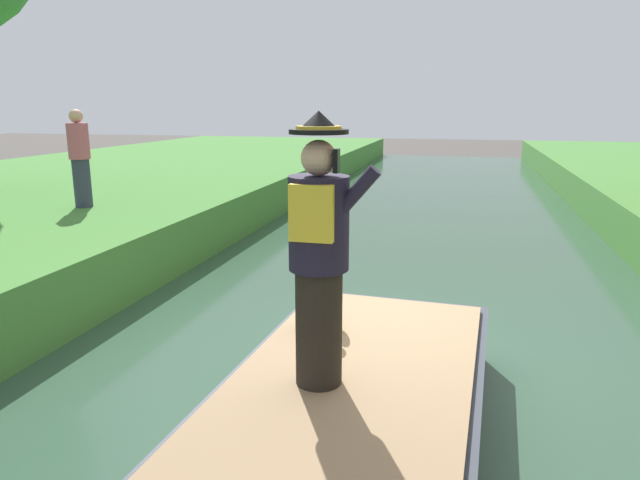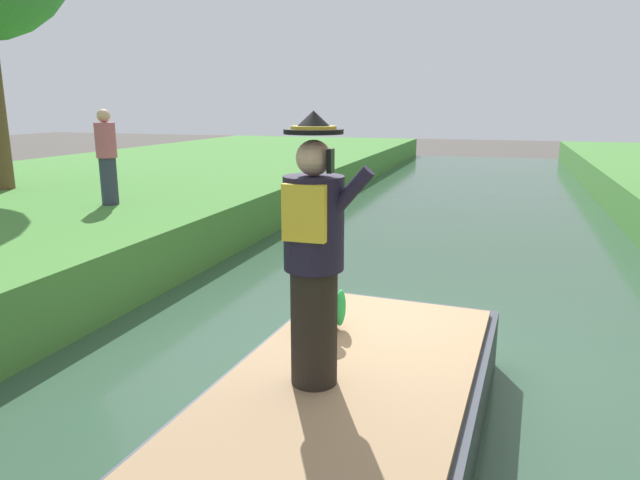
# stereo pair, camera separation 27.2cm
# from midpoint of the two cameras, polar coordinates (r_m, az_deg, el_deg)

# --- Properties ---
(ground_plane) EXTENTS (80.00, 80.00, 0.00)m
(ground_plane) POSITION_cam_midpoint_polar(r_m,az_deg,el_deg) (5.83, 4.51, -13.19)
(ground_plane) COLOR #4C4742
(canal_water) EXTENTS (6.65, 48.00, 0.10)m
(canal_water) POSITION_cam_midpoint_polar(r_m,az_deg,el_deg) (5.80, 4.52, -12.75)
(canal_water) COLOR #33513D
(canal_water) RESTS_ON ground
(boat) EXTENTS (2.02, 4.29, 0.61)m
(boat) POSITION_cam_midpoint_polar(r_m,az_deg,el_deg) (4.19, 0.56, -18.25)
(boat) COLOR #333842
(boat) RESTS_ON canal_water
(person_pirate) EXTENTS (0.61, 0.42, 1.85)m
(person_pirate) POSITION_cam_midpoint_polar(r_m,az_deg,el_deg) (3.79, -2.14, -1.39)
(person_pirate) COLOR black
(person_pirate) RESTS_ON boat
(parrot_plush) EXTENTS (0.36, 0.35, 0.57)m
(parrot_plush) POSITION_cam_midpoint_polar(r_m,az_deg,el_deg) (4.94, -1.51, -6.12)
(parrot_plush) COLOR red
(parrot_plush) RESTS_ON boat
(person_bystander) EXTENTS (0.34, 0.34, 1.60)m
(person_bystander) POSITION_cam_midpoint_polar(r_m,az_deg,el_deg) (10.37, -23.43, 7.46)
(person_bystander) COLOR #33384C
(person_bystander) RESTS_ON grass_bank_near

